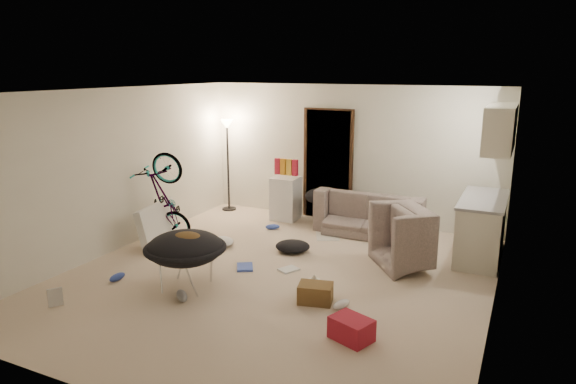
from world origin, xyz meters
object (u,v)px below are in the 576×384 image
at_px(sofa, 371,217).
at_px(bicycle, 166,218).
at_px(drink_case_b, 351,329).
at_px(juicer, 314,284).
at_px(mini_fridge, 286,198).
at_px(armchair, 422,244).
at_px(tv_box, 159,225).
at_px(kitchen_counter, 481,229).
at_px(floor_lamp, 227,145).
at_px(drink_case_a, 315,293).
at_px(saucer_chair, 186,255).

distance_m(sofa, bicycle, 3.47).
xyz_separation_m(drink_case_b, juicer, (-0.81, 0.94, -0.03)).
relative_size(mini_fridge, juicer, 3.47).
relative_size(armchair, juicer, 4.29).
xyz_separation_m(sofa, armchair, (1.10, -1.16, 0.05)).
xyz_separation_m(armchair, tv_box, (-4.00, -0.93, 0.01)).
relative_size(kitchen_counter, sofa, 0.80).
bearing_deg(kitchen_counter, sofa, 166.17).
bearing_deg(floor_lamp, drink_case_a, -44.69).
bearing_deg(mini_fridge, floor_lamp, 173.80).
relative_size(kitchen_counter, bicycle, 0.98).
relative_size(kitchen_counter, drink_case_b, 3.61).
height_order(bicycle, juicer, bicycle).
distance_m(bicycle, mini_fridge, 2.34).
relative_size(sofa, armchair, 1.88).
relative_size(floor_lamp, saucer_chair, 1.72).
height_order(kitchen_counter, drink_case_a, kitchen_counter).
relative_size(sofa, drink_case_b, 4.49).
xyz_separation_m(tv_box, juicer, (2.95, -0.59, -0.24)).
xyz_separation_m(sofa, tv_box, (-2.90, -2.08, 0.06)).
bearing_deg(drink_case_b, kitchen_counter, 94.13).
height_order(armchair, drink_case_a, armchair).
bearing_deg(mini_fridge, drink_case_b, -57.38).
height_order(mini_fridge, drink_case_b, mini_fridge).
height_order(saucer_chair, tv_box, saucer_chair).
xyz_separation_m(drink_case_a, juicer, (-0.13, 0.28, -0.02)).
distance_m(floor_lamp, juicer, 4.36).
relative_size(mini_fridge, drink_case_b, 1.94).
xyz_separation_m(bicycle, drink_case_a, (3.08, -1.04, -0.29)).
xyz_separation_m(saucer_chair, drink_case_a, (1.67, 0.32, -0.33)).
distance_m(sofa, tv_box, 3.57).
relative_size(armchair, bicycle, 0.65).
bearing_deg(floor_lamp, drink_case_b, -44.58).
height_order(kitchen_counter, tv_box, kitchen_counter).
bearing_deg(tv_box, floor_lamp, 83.11).
relative_size(sofa, mini_fridge, 2.32).
bearing_deg(armchair, kitchen_counter, -82.74).
relative_size(floor_lamp, bicycle, 1.18).
bearing_deg(floor_lamp, kitchen_counter, -7.66).
distance_m(tv_box, drink_case_b, 4.07).
bearing_deg(floor_lamp, armchair, -18.30).
relative_size(tv_box, juicer, 4.38).
bearing_deg(drink_case_b, mini_fridge, 145.64).
bearing_deg(drink_case_b, floor_lamp, 156.58).
bearing_deg(sofa, kitchen_counter, 166.71).
bearing_deg(tv_box, drink_case_b, -31.43).
xyz_separation_m(kitchen_counter, armchair, (-0.73, -0.71, -0.12)).
bearing_deg(sofa, tv_box, 36.22).
distance_m(kitchen_counter, juicer, 2.87).
bearing_deg(floor_lamp, tv_box, -87.49).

